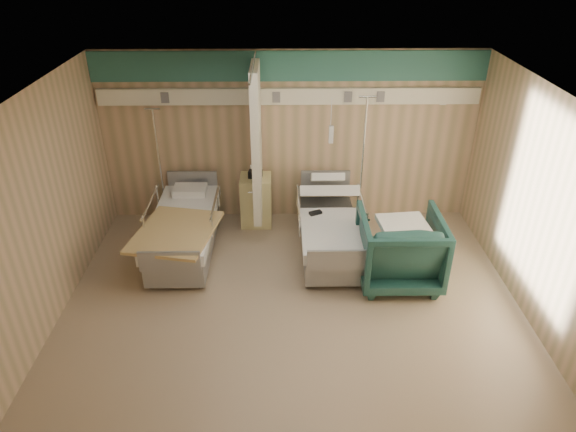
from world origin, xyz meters
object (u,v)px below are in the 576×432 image
at_px(bed_right, 330,234).
at_px(bedside_cabinet, 256,200).
at_px(iv_stand_left, 164,200).
at_px(bed_left, 185,235).
at_px(iv_stand_right, 359,199).
at_px(visitor_armchair, 399,248).

bearing_deg(bed_right, bedside_cabinet, 141.95).
relative_size(bedside_cabinet, iv_stand_left, 0.43).
bearing_deg(bed_left, iv_stand_right, 17.60).
bearing_deg(bedside_cabinet, bed_left, -139.40).
distance_m(bed_left, iv_stand_left, 1.07).
distance_m(bed_right, bedside_cabinet, 1.46).
height_order(bed_right, bedside_cabinet, bedside_cabinet).
height_order(bedside_cabinet, iv_stand_left, iv_stand_left).
distance_m(bed_left, iv_stand_right, 2.90).
bearing_deg(iv_stand_right, iv_stand_left, 178.61).
distance_m(bed_right, bed_left, 2.20).
height_order(bed_left, iv_stand_right, iv_stand_right).
height_order(bedside_cabinet, iv_stand_right, iv_stand_right).
xyz_separation_m(bed_right, iv_stand_left, (-2.68, 0.95, 0.09)).
bearing_deg(visitor_armchair, bed_right, -38.91).
relative_size(bed_right, visitor_armchair, 1.91).
xyz_separation_m(iv_stand_right, iv_stand_left, (-3.24, 0.08, -0.04)).
relative_size(bed_left, visitor_armchair, 1.91).
height_order(iv_stand_right, iv_stand_left, iv_stand_right).
relative_size(visitor_armchair, iv_stand_right, 0.52).
xyz_separation_m(bed_left, bedside_cabinet, (1.05, 0.90, 0.11)).
relative_size(bed_right, bedside_cabinet, 2.54).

